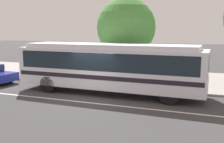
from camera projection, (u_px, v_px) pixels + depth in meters
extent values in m
plane|color=#3C3B3B|center=(91.00, 99.00, 14.56)|extent=(120.00, 120.00, 0.00)
cube|color=#9D9491|center=(128.00, 77.00, 20.89)|extent=(60.00, 8.00, 0.12)
cube|color=silver|center=(85.00, 102.00, 13.82)|extent=(56.00, 0.16, 0.01)
cube|color=white|center=(109.00, 67.00, 15.54)|extent=(10.98, 2.74, 2.24)
cube|color=white|center=(109.00, 46.00, 15.35)|extent=(10.10, 2.42, 0.24)
cube|color=#19232D|center=(109.00, 60.00, 15.47)|extent=(10.32, 2.76, 0.99)
cube|color=black|center=(109.00, 74.00, 15.60)|extent=(10.76, 2.77, 0.24)
cube|color=#19232D|center=(208.00, 64.00, 13.50)|extent=(0.16, 2.24, 1.08)
cylinder|color=black|center=(176.00, 86.00, 15.39)|extent=(1.01, 0.30, 1.00)
cylinder|color=black|center=(170.00, 95.00, 13.31)|extent=(1.01, 0.30, 1.00)
cylinder|color=black|center=(68.00, 78.00, 18.02)|extent=(1.01, 0.30, 1.00)
cylinder|color=black|center=(48.00, 84.00, 15.94)|extent=(1.01, 0.30, 1.00)
cylinder|color=black|center=(10.00, 78.00, 18.94)|extent=(0.65, 0.26, 0.64)
cylinder|color=#686C53|center=(189.00, 81.00, 16.69)|extent=(0.14, 0.14, 0.85)
cylinder|color=#686C53|center=(188.00, 80.00, 16.84)|extent=(0.14, 0.14, 0.85)
cylinder|color=#3D6BC2|center=(189.00, 69.00, 16.65)|extent=(0.47, 0.47, 0.62)
sphere|color=#B8B683|center=(189.00, 63.00, 16.59)|extent=(0.20, 0.20, 0.20)
cylinder|color=navy|center=(178.00, 78.00, 17.49)|extent=(0.14, 0.14, 0.90)
cylinder|color=navy|center=(177.00, 78.00, 17.65)|extent=(0.14, 0.14, 0.90)
cylinder|color=#48554E|center=(178.00, 66.00, 17.45)|extent=(0.48, 0.48, 0.65)
sphere|color=#C3B693|center=(178.00, 60.00, 17.38)|extent=(0.22, 0.22, 0.22)
cylinder|color=gray|center=(193.00, 70.00, 15.54)|extent=(0.08, 0.08, 2.53)
cube|color=yellow|center=(194.00, 52.00, 15.38)|extent=(0.14, 0.44, 0.56)
cylinder|color=brown|center=(126.00, 64.00, 19.05)|extent=(0.26, 0.26, 2.32)
sphere|color=#4B8D3E|center=(126.00, 27.00, 18.64)|extent=(4.11, 4.11, 4.11)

